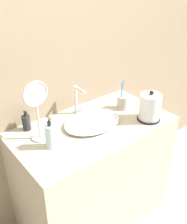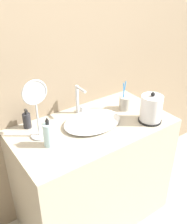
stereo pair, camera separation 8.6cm
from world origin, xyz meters
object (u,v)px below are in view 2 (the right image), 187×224
(electric_kettle, at_px, (151,110))
(lotion_bottle, at_px, (27,120))
(faucet, at_px, (79,99))
(toothbrush_cup, at_px, (125,103))
(vanity_mirror, at_px, (36,105))
(shampoo_bottle, at_px, (48,134))

(electric_kettle, distance_m, lotion_bottle, 0.81)
(faucet, height_order, lotion_bottle, faucet)
(toothbrush_cup, relative_size, vanity_mirror, 0.56)
(lotion_bottle, relative_size, shampoo_bottle, 0.71)
(faucet, xyz_separation_m, vanity_mirror, (-0.35, -0.10, 0.11))
(faucet, height_order, toothbrush_cup, same)
(electric_kettle, bearing_deg, lotion_bottle, 150.30)
(electric_kettle, height_order, lotion_bottle, electric_kettle)
(toothbrush_cup, relative_size, shampoo_bottle, 1.12)
(lotion_bottle, bearing_deg, shampoo_bottle, -83.98)
(faucet, distance_m, electric_kettle, 0.49)
(lotion_bottle, xyz_separation_m, vanity_mirror, (0.02, -0.14, 0.17))
(shampoo_bottle, bearing_deg, toothbrush_cup, 6.71)
(electric_kettle, bearing_deg, vanity_mirror, 158.86)
(toothbrush_cup, distance_m, shampoo_bottle, 0.65)
(faucet, height_order, electric_kettle, electric_kettle)
(faucet, distance_m, vanity_mirror, 0.38)
(faucet, xyz_separation_m, lotion_bottle, (-0.37, 0.04, -0.06))
(faucet, relative_size, shampoo_bottle, 1.12)
(electric_kettle, height_order, shampoo_bottle, electric_kettle)
(faucet, bearing_deg, vanity_mirror, -164.10)
(faucet, relative_size, lotion_bottle, 1.57)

